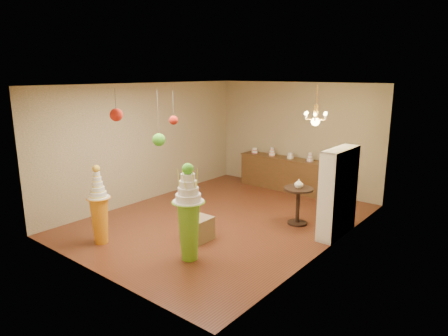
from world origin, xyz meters
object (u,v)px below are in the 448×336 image
Objects in this scene: pedestal_green at (189,219)px; pedestal_orange at (100,214)px; sideboard at (290,174)px; round_table at (298,201)px.

pedestal_green reaches higher than pedestal_orange.
sideboard is 3.57× the size of round_table.
pedestal_green is 1.92m from pedestal_orange.
pedestal_green is 0.58× the size of sideboard.
round_table is (1.43, -2.15, 0.05)m from sideboard.
pedestal_green is 2.06× the size of round_table.
pedestal_green is at bearing -103.70° from round_table.
pedestal_green is 1.12× the size of pedestal_orange.
sideboard is at bearing 98.97° from pedestal_green.
round_table is at bearing -56.30° from sideboard.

